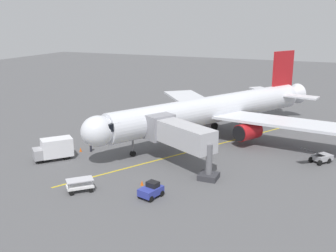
{
  "coord_description": "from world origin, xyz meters",
  "views": [
    {
      "loc": [
        -16.37,
        54.83,
        16.78
      ],
      "look_at": [
        3.31,
        8.4,
        3.0
      ],
      "focal_mm": 42.86,
      "sensor_mm": 36.0,
      "label": 1
    }
  ],
  "objects": [
    {
      "name": "airplane",
      "position": [
        -0.75,
        1.19,
        4.0
      ],
      "size": [
        31.0,
        36.75,
        11.5
      ],
      "color": "silver",
      "rests_on": "ground"
    },
    {
      "name": "ground_plane",
      "position": [
        0.0,
        0.0,
        0.0
      ],
      "size": [
        220.0,
        220.0,
        0.0
      ],
      "primitive_type": "plane",
      "color": "#565659"
    },
    {
      "name": "ground_crew_marshaller",
      "position": [
        11.84,
        13.71,
        0.89
      ],
      "size": [
        0.47,
        0.42,
        1.71
      ],
      "color": "#23232D",
      "rests_on": "ground"
    },
    {
      "name": "safety_cone_nose_right",
      "position": [
        9.71,
        6.71,
        0.28
      ],
      "size": [
        0.32,
        0.32,
        0.55
      ],
      "primitive_type": "cone",
      "color": "#F2590F",
      "rests_on": "ground"
    },
    {
      "name": "safety_cone_wing_port",
      "position": [
        1.01,
        20.7,
        0.28
      ],
      "size": [
        0.32,
        0.32,
        0.55
      ],
      "primitive_type": "cone",
      "color": "#F2590F",
      "rests_on": "ground"
    },
    {
      "name": "baggage_cart_starboard_side",
      "position": [
        6.02,
        24.41,
        0.66
      ],
      "size": [
        2.83,
        2.82,
        1.27
      ],
      "color": "white",
      "rests_on": "ground"
    },
    {
      "name": "apron_lead_in_line",
      "position": [
        -0.62,
        7.43,
        0.01
      ],
      "size": [
        19.84,
        34.97,
        0.01
      ],
      "primitive_type": "cube",
      "rotation": [
        0.0,
        0.0,
        -0.51
      ],
      "color": "yellow",
      "rests_on": "ground"
    },
    {
      "name": "box_truck_near_nose",
      "position": [
        14.27,
        17.96,
        1.39
      ],
      "size": [
        4.48,
        4.76,
        2.62
      ],
      "color": "#9E9EA3",
      "rests_on": "ground"
    },
    {
      "name": "belt_loader_rear_apron",
      "position": [
        -15.55,
        6.44,
        0.71
      ],
      "size": [
        3.73,
        4.37,
        2.32
      ],
      "color": "#9E9EA3",
      "rests_on": "ground"
    },
    {
      "name": "safety_cone_nose_left",
      "position": [
        13.09,
        14.19,
        0.28
      ],
      "size": [
        0.32,
        0.32,
        0.55
      ],
      "primitive_type": "cone",
      "color": "#F2590F",
      "rests_on": "ground"
    },
    {
      "name": "jet_bridge",
      "position": [
        0.11,
        13.65,
        3.76
      ],
      "size": [
        10.85,
        7.63,
        5.4
      ],
      "color": "#B7B7BC",
      "rests_on": "ground"
    },
    {
      "name": "tug_portside",
      "position": [
        -1.06,
        22.85,
        0.7
      ],
      "size": [
        2.07,
        2.61,
        1.5
      ],
      "color": "#2D3899",
      "rests_on": "ground"
    },
    {
      "name": "ground_crew_wing_walker",
      "position": [
        12.2,
        9.6,
        0.89
      ],
      "size": [
        0.46,
        0.45,
        1.71
      ],
      "color": "#23232D",
      "rests_on": "ground"
    }
  ]
}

